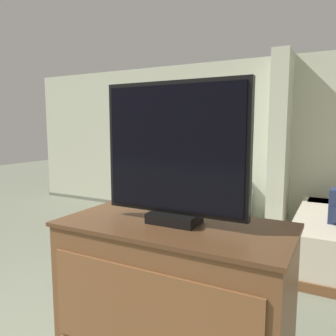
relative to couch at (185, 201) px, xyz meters
The scene contains 8 objects.
wall_back 1.12m from the couch, 59.05° to the left, with size 7.76×0.16×2.60m.
wall_partition_pillar 1.75m from the couch, ahead, with size 0.24×0.57×2.60m.
couch is the anchor object (origin of this frame).
coffee_table 0.99m from the couch, 90.31° to the right, with size 0.65×0.48×0.45m.
side_table 1.16m from the couch, behind, with size 0.39×0.39×0.57m.
table_lamp 1.27m from the couch, behind, with size 0.36×0.36×0.44m.
tv_dresser 3.76m from the couch, 65.93° to the right, with size 1.12×0.57×1.09m.
tv 3.91m from the couch, 65.92° to the right, with size 0.73×0.16×0.67m.
Camera 1 is at (1.93, -0.90, 1.56)m, focal length 35.00 mm.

